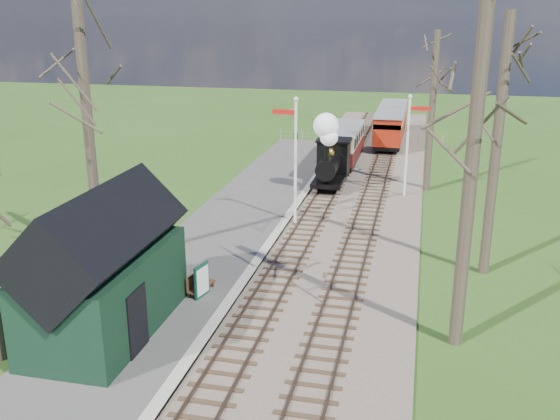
# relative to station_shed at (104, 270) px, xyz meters

# --- Properties ---
(distant_hills) EXTENTS (114.40, 48.00, 22.02)m
(distant_hills) POSITION_rel_station_shed_xyz_m (5.70, 60.38, -18.47)
(distant_hills) COLOR #385B23
(distant_hills) RESTS_ON ground
(ballast_bed) EXTENTS (8.00, 60.00, 0.10)m
(ballast_bed) POSITION_rel_station_shed_xyz_m (5.60, 18.00, -2.22)
(ballast_bed) COLOR brown
(ballast_bed) RESTS_ON ground
(track_near) EXTENTS (1.60, 60.00, 0.15)m
(track_near) POSITION_rel_station_shed_xyz_m (4.30, 18.00, -2.17)
(track_near) COLOR brown
(track_near) RESTS_ON ground
(track_far) EXTENTS (1.60, 60.00, 0.15)m
(track_far) POSITION_rel_station_shed_xyz_m (6.90, 18.00, -2.17)
(track_far) COLOR brown
(track_far) RESTS_ON ground
(platform) EXTENTS (5.00, 44.00, 0.20)m
(platform) POSITION_rel_station_shed_xyz_m (0.80, 10.00, -2.17)
(platform) COLOR #474442
(platform) RESTS_ON ground
(coping_strip) EXTENTS (0.40, 44.00, 0.21)m
(coping_strip) POSITION_rel_station_shed_xyz_m (3.10, 10.00, -2.16)
(coping_strip) COLOR #B2AD9E
(coping_strip) RESTS_ON ground
(station_shed) EXTENTS (3.25, 6.30, 4.78)m
(station_shed) POSITION_rel_station_shed_xyz_m (0.00, 0.00, 0.00)
(station_shed) COLOR black
(station_shed) RESTS_ON platform
(semaphore_near) EXTENTS (1.22, 0.24, 6.22)m
(semaphore_near) POSITION_rel_station_shed_xyz_m (3.53, 12.00, 1.35)
(semaphore_near) COLOR silver
(semaphore_near) RESTS_ON ground
(semaphore_far) EXTENTS (1.22, 0.24, 5.72)m
(semaphore_far) POSITION_rel_station_shed_xyz_m (8.67, 18.00, 1.08)
(semaphore_far) COLOR silver
(semaphore_far) RESTS_ON ground
(bare_trees) EXTENTS (15.51, 22.39, 12.00)m
(bare_trees) POSITION_rel_station_shed_xyz_m (5.63, 6.10, 2.94)
(bare_trees) COLOR #382D23
(bare_trees) RESTS_ON ground
(fence_line) EXTENTS (12.60, 0.08, 1.00)m
(fence_line) POSITION_rel_station_shed_xyz_m (4.60, 32.00, -1.72)
(fence_line) COLOR slate
(fence_line) RESTS_ON ground
(locomotive) EXTENTS (1.80, 4.20, 4.50)m
(locomotive) POSITION_rel_station_shed_xyz_m (4.29, 18.72, -0.19)
(locomotive) COLOR black
(locomotive) RESTS_ON ground
(coach) EXTENTS (2.10, 7.21, 2.21)m
(coach) POSITION_rel_station_shed_xyz_m (4.30, 24.78, -0.75)
(coach) COLOR black
(coach) RESTS_ON ground
(red_carriage_a) EXTENTS (2.11, 5.23, 2.22)m
(red_carriage_a) POSITION_rel_station_shed_xyz_m (6.90, 30.73, -0.74)
(red_carriage_a) COLOR black
(red_carriage_a) RESTS_ON ground
(red_carriage_b) EXTENTS (2.11, 5.23, 2.22)m
(red_carriage_b) POSITION_rel_station_shed_xyz_m (6.90, 36.23, -0.74)
(red_carriage_b) COLOR black
(red_carriage_b) RESTS_ON ground
(sign_board) EXTENTS (0.28, 0.83, 1.22)m
(sign_board) POSITION_rel_station_shed_xyz_m (2.06, 3.01, -1.46)
(sign_board) COLOR #0D402F
(sign_board) RESTS_ON platform
(bench) EXTENTS (0.69, 1.40, 0.77)m
(bench) POSITION_rel_station_shed_xyz_m (1.82, 3.34, -1.71)
(bench) COLOR #452B18
(bench) RESTS_ON platform
(person) EXTENTS (0.44, 0.54, 1.28)m
(person) POSITION_rel_station_shed_xyz_m (1.22, 1.11, -1.43)
(person) COLOR #1B2030
(person) RESTS_ON platform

